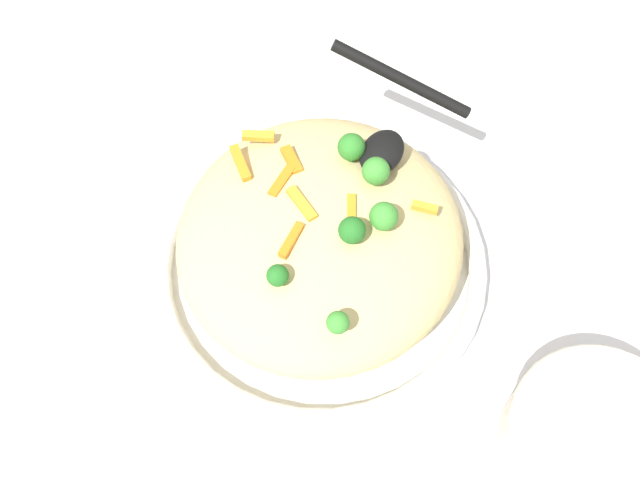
% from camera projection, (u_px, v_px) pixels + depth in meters
% --- Properties ---
extents(ground_plane, '(2.40, 2.40, 0.00)m').
position_uv_depth(ground_plane, '(320.00, 274.00, 0.76)').
color(ground_plane, silver).
extents(serving_bowl, '(0.35, 0.35, 0.04)m').
position_uv_depth(serving_bowl, '(320.00, 265.00, 0.74)').
color(serving_bowl, white).
rests_on(serving_bowl, ground_plane).
extents(pasta_mound, '(0.29, 0.28, 0.10)m').
position_uv_depth(pasta_mound, '(320.00, 238.00, 0.69)').
color(pasta_mound, '#D1BA7A').
rests_on(pasta_mound, serving_bowl).
extents(carrot_piece_0, '(0.03, 0.02, 0.01)m').
position_uv_depth(carrot_piece_0, '(351.00, 209.00, 0.65)').
color(carrot_piece_0, orange).
rests_on(carrot_piece_0, pasta_mound).
extents(carrot_piece_1, '(0.03, 0.04, 0.01)m').
position_uv_depth(carrot_piece_1, '(301.00, 206.00, 0.65)').
color(carrot_piece_1, orange).
rests_on(carrot_piece_1, pasta_mound).
extents(carrot_piece_2, '(0.04, 0.01, 0.01)m').
position_uv_depth(carrot_piece_2, '(291.00, 240.00, 0.63)').
color(carrot_piece_2, orange).
rests_on(carrot_piece_2, pasta_mound).
extents(carrot_piece_3, '(0.03, 0.03, 0.01)m').
position_uv_depth(carrot_piece_3, '(292.00, 160.00, 0.68)').
color(carrot_piece_3, orange).
rests_on(carrot_piece_3, pasta_mound).
extents(carrot_piece_4, '(0.03, 0.04, 0.01)m').
position_uv_depth(carrot_piece_4, '(240.00, 163.00, 0.68)').
color(carrot_piece_4, orange).
rests_on(carrot_piece_4, pasta_mound).
extents(carrot_piece_5, '(0.01, 0.03, 0.01)m').
position_uv_depth(carrot_piece_5, '(425.00, 207.00, 0.65)').
color(carrot_piece_5, orange).
rests_on(carrot_piece_5, pasta_mound).
extents(carrot_piece_6, '(0.04, 0.01, 0.01)m').
position_uv_depth(carrot_piece_6, '(282.00, 181.00, 0.67)').
color(carrot_piece_6, orange).
rests_on(carrot_piece_6, pasta_mound).
extents(carrot_piece_7, '(0.02, 0.03, 0.01)m').
position_uv_depth(carrot_piece_7, '(258.00, 136.00, 0.69)').
color(carrot_piece_7, orange).
rests_on(carrot_piece_7, pasta_mound).
extents(broccoli_floret_0, '(0.03, 0.03, 0.03)m').
position_uv_depth(broccoli_floret_0, '(351.00, 147.00, 0.67)').
color(broccoli_floret_0, '#296820').
rests_on(broccoli_floret_0, pasta_mound).
extents(broccoli_floret_1, '(0.03, 0.03, 0.03)m').
position_uv_depth(broccoli_floret_1, '(376.00, 171.00, 0.65)').
color(broccoli_floret_1, '#377928').
rests_on(broccoli_floret_1, pasta_mound).
extents(broccoli_floret_2, '(0.03, 0.03, 0.03)m').
position_uv_depth(broccoli_floret_2, '(384.00, 217.00, 0.63)').
color(broccoli_floret_2, '#377928').
rests_on(broccoli_floret_2, pasta_mound).
extents(broccoli_floret_3, '(0.02, 0.02, 0.02)m').
position_uv_depth(broccoli_floret_3, '(273.00, 274.00, 0.61)').
color(broccoli_floret_3, '#205B1C').
rests_on(broccoli_floret_3, pasta_mound).
extents(broccoli_floret_4, '(0.02, 0.02, 0.03)m').
position_uv_depth(broccoli_floret_4, '(338.00, 323.00, 0.59)').
color(broccoli_floret_4, '#377928').
rests_on(broccoli_floret_4, pasta_mound).
extents(broccoli_floret_5, '(0.03, 0.03, 0.03)m').
position_uv_depth(broccoli_floret_5, '(352.00, 231.00, 0.62)').
color(broccoli_floret_5, '#205B1C').
rests_on(broccoli_floret_5, pasta_mound).
extents(serving_spoon, '(0.12, 0.14, 0.07)m').
position_uv_depth(serving_spoon, '(389.00, 126.00, 0.67)').
color(serving_spoon, black).
rests_on(serving_spoon, pasta_mound).
extents(companion_bowl, '(0.17, 0.17, 0.08)m').
position_uv_depth(companion_bowl, '(595.00, 443.00, 0.63)').
color(companion_bowl, beige).
rests_on(companion_bowl, ground_plane).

